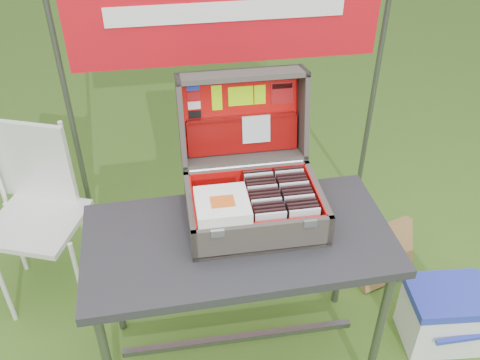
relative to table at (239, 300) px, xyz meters
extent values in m
plane|color=#41671E|center=(0.11, -0.03, -0.38)|extent=(80.00, 80.00, 0.00)
cube|color=#242426|center=(0.00, 0.00, 0.36)|extent=(1.24, 0.64, 0.04)
cylinder|color=#59595B|center=(0.55, -0.25, -0.02)|extent=(0.04, 0.04, 0.73)
cylinder|color=#59595B|center=(-0.55, 0.25, -0.02)|extent=(0.04, 0.04, 0.73)
cylinder|color=#59595B|center=(0.55, 0.25, -0.02)|extent=(0.04, 0.04, 0.73)
cube|color=#59595B|center=(0.00, 0.00, -0.26)|extent=(1.08, 0.03, 0.03)
cube|color=#4C453E|center=(0.08, 0.07, 0.39)|extent=(0.54, 0.38, 0.02)
cube|color=#4C453E|center=(0.08, -0.11, 0.45)|extent=(0.54, 0.02, 0.14)
cube|color=#4C453E|center=(0.08, 0.26, 0.45)|extent=(0.54, 0.02, 0.14)
cube|color=#4C453E|center=(-0.18, 0.07, 0.45)|extent=(0.02, 0.38, 0.14)
cube|color=#4C453E|center=(0.34, 0.07, 0.45)|extent=(0.02, 0.38, 0.14)
cube|color=red|center=(0.08, 0.07, 0.41)|extent=(0.50, 0.34, 0.01)
cube|color=silver|center=(-0.10, -0.12, 0.52)|extent=(0.05, 0.01, 0.03)
cube|color=silver|center=(0.25, -0.12, 0.52)|extent=(0.05, 0.01, 0.03)
cylinder|color=silver|center=(0.08, 0.27, 0.53)|extent=(0.48, 0.02, 0.02)
cube|color=#4C453E|center=(0.08, 0.43, 0.69)|extent=(0.54, 0.09, 0.38)
cube|color=#4C453E|center=(0.08, 0.41, 0.88)|extent=(0.54, 0.15, 0.05)
cube|color=#4C453E|center=(0.08, 0.34, 0.52)|extent=(0.54, 0.15, 0.05)
cube|color=#4C453E|center=(-0.18, 0.37, 0.70)|extent=(0.02, 0.22, 0.40)
cube|color=#4C453E|center=(0.34, 0.37, 0.70)|extent=(0.02, 0.22, 0.40)
cube|color=red|center=(0.08, 0.42, 0.69)|extent=(0.49, 0.07, 0.33)
cube|color=red|center=(0.08, -0.09, 0.47)|extent=(0.50, 0.01, 0.12)
cube|color=red|center=(0.08, 0.24, 0.47)|extent=(0.50, 0.01, 0.12)
cube|color=red|center=(-0.17, 0.07, 0.47)|extent=(0.01, 0.34, 0.12)
cube|color=red|center=(0.32, 0.07, 0.47)|extent=(0.01, 0.34, 0.12)
cube|color=#730706|center=(0.08, 0.39, 0.61)|extent=(0.48, 0.06, 0.16)
cube|color=#730706|center=(0.08, 0.39, 0.68)|extent=(0.47, 0.02, 0.02)
cube|color=silver|center=(0.13, 0.37, 0.64)|extent=(0.12, 0.03, 0.12)
cube|color=#1933B2|center=(-0.12, 0.44, 0.83)|extent=(0.05, 0.01, 0.03)
cube|color=#A01013|center=(-0.12, 0.43, 0.79)|extent=(0.05, 0.01, 0.03)
cube|color=white|center=(-0.12, 0.43, 0.75)|extent=(0.05, 0.01, 0.03)
cube|color=black|center=(-0.12, 0.42, 0.71)|extent=(0.05, 0.01, 0.03)
cube|color=#A7F204|center=(-0.02, 0.43, 0.77)|extent=(0.04, 0.02, 0.10)
cube|color=#A7F204|center=(0.08, 0.43, 0.77)|extent=(0.11, 0.02, 0.08)
cube|color=#A7F204|center=(0.16, 0.43, 0.77)|extent=(0.05, 0.02, 0.08)
cube|color=#A01013|center=(0.25, 0.43, 0.77)|extent=(0.10, 0.02, 0.09)
cube|color=black|center=(0.25, 0.44, 0.80)|extent=(0.09, 0.01, 0.02)
cube|color=silver|center=(0.11, -0.07, 0.48)|extent=(0.12, 0.01, 0.14)
cube|color=black|center=(0.11, -0.05, 0.48)|extent=(0.12, 0.01, 0.14)
cube|color=black|center=(0.11, -0.03, 0.48)|extent=(0.12, 0.01, 0.14)
cube|color=black|center=(0.11, -0.01, 0.48)|extent=(0.12, 0.01, 0.14)
cube|color=silver|center=(0.11, 0.01, 0.48)|extent=(0.12, 0.01, 0.14)
cube|color=black|center=(0.11, 0.03, 0.48)|extent=(0.12, 0.01, 0.14)
cube|color=black|center=(0.11, 0.06, 0.48)|extent=(0.12, 0.01, 0.14)
cube|color=black|center=(0.11, 0.08, 0.48)|extent=(0.12, 0.01, 0.14)
cube|color=silver|center=(0.11, 0.10, 0.48)|extent=(0.12, 0.01, 0.14)
cube|color=black|center=(0.11, 0.12, 0.48)|extent=(0.12, 0.01, 0.14)
cube|color=black|center=(0.11, 0.14, 0.48)|extent=(0.12, 0.01, 0.14)
cube|color=black|center=(0.11, 0.16, 0.48)|extent=(0.12, 0.01, 0.14)
cube|color=silver|center=(0.11, 0.18, 0.48)|extent=(0.12, 0.01, 0.14)
cube|color=black|center=(0.11, 0.20, 0.48)|extent=(0.12, 0.01, 0.14)
cube|color=silver|center=(0.24, -0.07, 0.48)|extent=(0.12, 0.01, 0.14)
cube|color=black|center=(0.24, -0.05, 0.48)|extent=(0.12, 0.01, 0.14)
cube|color=black|center=(0.24, -0.03, 0.48)|extent=(0.12, 0.01, 0.14)
cube|color=black|center=(0.24, -0.01, 0.48)|extent=(0.12, 0.01, 0.14)
cube|color=silver|center=(0.24, 0.01, 0.48)|extent=(0.12, 0.01, 0.14)
cube|color=black|center=(0.24, 0.03, 0.48)|extent=(0.12, 0.01, 0.14)
cube|color=black|center=(0.24, 0.06, 0.48)|extent=(0.12, 0.01, 0.14)
cube|color=black|center=(0.24, 0.08, 0.48)|extent=(0.12, 0.01, 0.14)
cube|color=silver|center=(0.24, 0.10, 0.48)|extent=(0.12, 0.01, 0.14)
cube|color=black|center=(0.24, 0.12, 0.48)|extent=(0.12, 0.01, 0.14)
cube|color=black|center=(0.24, 0.14, 0.48)|extent=(0.12, 0.01, 0.14)
cube|color=black|center=(0.24, 0.16, 0.48)|extent=(0.12, 0.01, 0.14)
cube|color=silver|center=(0.24, 0.18, 0.48)|extent=(0.12, 0.01, 0.14)
cube|color=black|center=(0.24, 0.20, 0.48)|extent=(0.12, 0.01, 0.14)
cube|color=white|center=(-0.06, 0.00, 0.53)|extent=(0.20, 0.20, 0.00)
cube|color=white|center=(-0.06, 0.00, 0.53)|extent=(0.20, 0.20, 0.00)
cube|color=white|center=(-0.06, 0.00, 0.54)|extent=(0.20, 0.20, 0.00)
cube|color=white|center=(-0.06, 0.00, 0.54)|extent=(0.20, 0.20, 0.00)
cube|color=white|center=(-0.06, 0.00, 0.55)|extent=(0.20, 0.20, 0.00)
cube|color=white|center=(-0.06, 0.00, 0.55)|extent=(0.20, 0.20, 0.00)
cube|color=white|center=(-0.06, 0.00, 0.56)|extent=(0.20, 0.20, 0.00)
cube|color=white|center=(-0.06, 0.00, 0.56)|extent=(0.20, 0.20, 0.00)
cube|color=white|center=(-0.06, 0.00, 0.57)|extent=(0.20, 0.20, 0.00)
cube|color=#D85919|center=(-0.06, -0.01, 0.57)|extent=(0.09, 0.07, 0.00)
cube|color=white|center=(0.98, -0.06, -0.24)|extent=(0.37, 0.29, 0.28)
cube|color=#2532B0|center=(0.98, -0.06, -0.08)|extent=(0.39, 0.31, 0.04)
cube|color=#2532B0|center=(0.98, -0.21, -0.21)|extent=(0.22, 0.02, 0.02)
cube|color=silver|center=(-0.92, 0.56, 0.09)|extent=(0.54, 0.54, 0.03)
cube|color=silver|center=(-0.92, 0.76, 0.32)|extent=(0.40, 0.18, 0.44)
cylinder|color=silver|center=(-1.10, 0.39, -0.15)|extent=(0.02, 0.02, 0.47)
cylinder|color=silver|center=(-0.74, 0.39, -0.15)|extent=(0.02, 0.02, 0.47)
cylinder|color=silver|center=(-1.10, 0.74, -0.15)|extent=(0.02, 0.02, 0.47)
cylinder|color=silver|center=(-0.74, 0.74, -0.15)|extent=(0.02, 0.02, 0.47)
cylinder|color=silver|center=(-0.74, 0.76, 0.31)|extent=(0.02, 0.02, 0.44)
cube|color=olive|center=(0.86, 0.37, -0.21)|extent=(0.35, 0.24, 0.34)
cylinder|color=#59595B|center=(-0.74, 1.07, 0.47)|extent=(0.03, 0.03, 1.70)
cylinder|color=#59595B|center=(0.96, 1.07, 0.47)|extent=(0.03, 0.03, 1.70)
cube|color=#B90B16|center=(0.11, 1.06, 0.92)|extent=(1.60, 0.02, 0.55)
cube|color=white|center=(0.11, 1.05, 0.92)|extent=(1.20, 0.00, 0.10)
camera|label=1|loc=(-0.24, -1.54, 1.83)|focal=40.00mm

